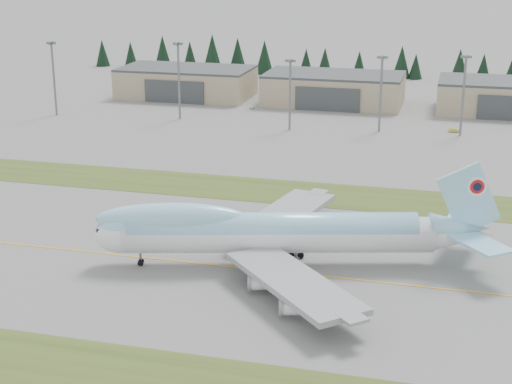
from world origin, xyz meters
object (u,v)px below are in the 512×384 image
(service_vehicle_b, at_px, (454,132))
(hangar_center, at_px, (334,89))
(hangar_left, at_px, (186,82))
(hangar_right, at_px, (511,97))
(boeing_747_freighter, at_px, (274,232))
(service_vehicle_a, at_px, (252,108))

(service_vehicle_b, bearing_deg, hangar_center, 42.60)
(hangar_left, relative_size, service_vehicle_b, 13.63)
(hangar_left, xyz_separation_m, hangar_right, (115.00, 0.00, 0.00))
(hangar_center, bearing_deg, hangar_right, 0.00)
(boeing_747_freighter, xyz_separation_m, service_vehicle_b, (29.02, 113.16, -6.25))
(service_vehicle_a, bearing_deg, hangar_right, 5.55)
(hangar_center, relative_size, hangar_right, 1.00)
(hangar_left, bearing_deg, hangar_center, 0.00)
(hangar_left, bearing_deg, boeing_747_freighter, -65.03)
(hangar_right, distance_m, service_vehicle_a, 87.23)
(hangar_center, distance_m, service_vehicle_b, 54.58)
(boeing_747_freighter, distance_m, hangar_left, 162.17)
(service_vehicle_a, distance_m, service_vehicle_b, 70.71)
(hangar_right, relative_size, service_vehicle_a, 15.92)
(hangar_left, relative_size, hangar_center, 1.00)
(hangar_right, xyz_separation_m, service_vehicle_a, (-85.72, -15.21, -5.39))
(boeing_747_freighter, height_order, hangar_left, boeing_747_freighter)
(hangar_center, xyz_separation_m, hangar_right, (60.00, 0.00, 0.00))
(service_vehicle_b, bearing_deg, hangar_left, 61.99)
(boeing_747_freighter, bearing_deg, hangar_left, 99.90)
(boeing_747_freighter, relative_size, service_vehicle_b, 20.46)
(hangar_left, distance_m, hangar_center, 55.00)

